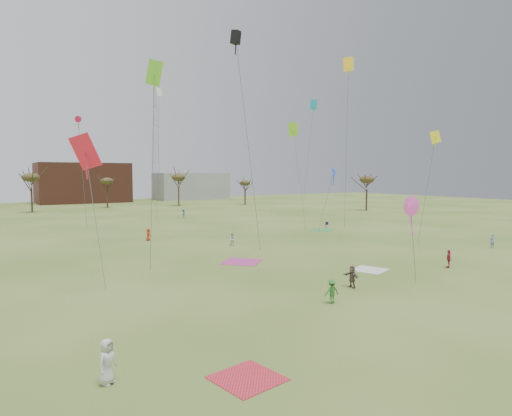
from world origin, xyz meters
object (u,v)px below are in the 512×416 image
flyer_near_left (107,362)px  radio_tower (156,143)px  flyer_near_center (332,291)px  spectator_fore_a (449,259)px  camp_chair_right (327,226)px

flyer_near_left → radio_tower: radio_tower is taller
flyer_near_left → flyer_near_center: bearing=-24.6°
spectator_fore_a → radio_tower: size_ratio=0.04×
camp_chair_right → radio_tower: bearing=140.6°
spectator_fore_a → camp_chair_right: 31.96m
flyer_near_left → camp_chair_right: flyer_near_left is taller
camp_chair_right → radio_tower: radio_tower is taller
radio_tower → spectator_fore_a: bearing=-97.1°
flyer_near_left → spectator_fore_a: flyer_near_left is taller
radio_tower → flyer_near_left: bearing=-110.2°
spectator_fore_a → radio_tower: (15.24, 123.14, 18.38)m
flyer_near_left → flyer_near_center: 16.05m
flyer_near_center → camp_chair_right: (28.11, 32.77, -0.56)m
flyer_near_left → flyer_near_center: (15.61, 3.76, -0.13)m
flyer_near_center → spectator_fore_a: (16.88, 2.85, 0.02)m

